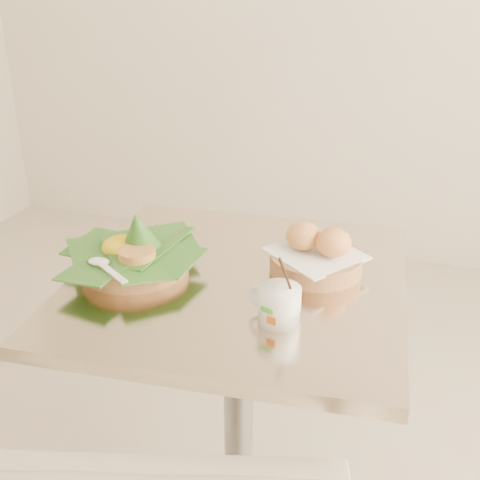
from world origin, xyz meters
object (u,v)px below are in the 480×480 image
(bread_basket, at_px, (316,255))
(coffee_mug, at_px, (278,303))
(cafe_table, at_px, (238,361))
(rice_basket, at_px, (133,253))

(bread_basket, height_order, coffee_mug, coffee_mug)
(cafe_table, bearing_deg, rice_basket, -170.37)
(rice_basket, bearing_deg, coffee_mug, -15.65)
(cafe_table, height_order, bread_basket, bread_basket)
(cafe_table, height_order, rice_basket, rice_basket)
(bread_basket, bearing_deg, rice_basket, -162.13)
(cafe_table, relative_size, bread_basket, 3.23)
(bread_basket, xyz_separation_m, coffee_mug, (-0.02, -0.22, 0.00))
(bread_basket, relative_size, coffee_mug, 1.70)
(bread_basket, bearing_deg, cafe_table, -151.00)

